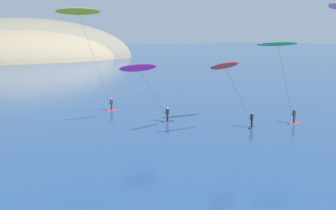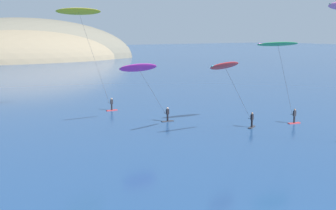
{
  "view_description": "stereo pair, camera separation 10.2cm",
  "coord_description": "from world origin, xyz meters",
  "px_view_note": "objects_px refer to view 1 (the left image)",
  "views": [
    {
      "loc": [
        -16.98,
        -12.09,
        10.43
      ],
      "look_at": [
        5.74,
        23.96,
        3.01
      ],
      "focal_mm": 45.0,
      "sensor_mm": 36.0,
      "label": 1
    },
    {
      "loc": [
        -16.9,
        -12.15,
        10.43
      ],
      "look_at": [
        5.74,
        23.96,
        3.01
      ],
      "focal_mm": 45.0,
      "sensor_mm": 36.0,
      "label": 2
    }
  ],
  "objects_px": {
    "kitesurfer_green": "(279,49)",
    "kitesurfer_yellow": "(81,18)",
    "kitesurfer_magenta": "(141,72)",
    "kitesurfer_red": "(227,71)"
  },
  "relations": [
    {
      "from": "kitesurfer_red",
      "to": "kitesurfer_magenta",
      "type": "bearing_deg",
      "value": 118.94
    },
    {
      "from": "kitesurfer_red",
      "to": "kitesurfer_yellow",
      "type": "bearing_deg",
      "value": 111.88
    },
    {
      "from": "kitesurfer_magenta",
      "to": "kitesurfer_yellow",
      "type": "relative_size",
      "value": 0.53
    },
    {
      "from": "kitesurfer_red",
      "to": "kitesurfer_yellow",
      "type": "distance_m",
      "value": 21.61
    },
    {
      "from": "kitesurfer_green",
      "to": "kitesurfer_yellow",
      "type": "distance_m",
      "value": 24.64
    },
    {
      "from": "kitesurfer_green",
      "to": "kitesurfer_magenta",
      "type": "distance_m",
      "value": 15.39
    },
    {
      "from": "kitesurfer_red",
      "to": "kitesurfer_yellow",
      "type": "height_order",
      "value": "kitesurfer_yellow"
    },
    {
      "from": "kitesurfer_yellow",
      "to": "kitesurfer_green",
      "type": "bearing_deg",
      "value": -50.41
    },
    {
      "from": "kitesurfer_green",
      "to": "kitesurfer_yellow",
      "type": "height_order",
      "value": "kitesurfer_yellow"
    },
    {
      "from": "kitesurfer_green",
      "to": "kitesurfer_magenta",
      "type": "xyz_separation_m",
      "value": [
        -12.69,
        8.34,
        -2.49
      ]
    }
  ]
}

